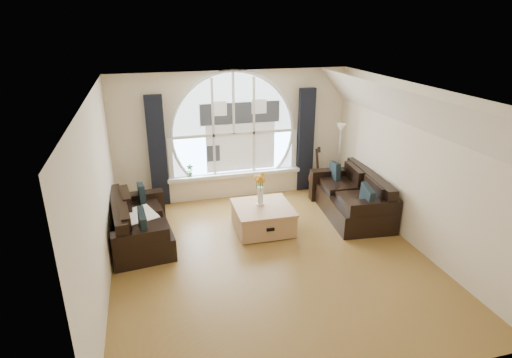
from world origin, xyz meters
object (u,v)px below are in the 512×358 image
object	(u,v)px
vase_flowers	(260,185)
potted_plant	(190,171)
sofa_right	(351,196)
floor_lamp	(339,160)
coffee_chest	(263,217)
sofa_left	(141,221)
guitar	(316,168)

from	to	relation	value
vase_flowers	potted_plant	distance (m)	1.93
sofa_right	floor_lamp	bearing A→B (deg)	84.21
coffee_chest	potted_plant	bearing A→B (deg)	124.63
sofa_left	guitar	size ratio (longest dim) A/B	1.67
coffee_chest	sofa_left	bearing A→B (deg)	177.54
sofa_right	guitar	xyz separation A→B (m)	(-0.17, 1.36, 0.13)
sofa_left	guitar	distance (m)	4.08
floor_lamp	potted_plant	distance (m)	3.21
vase_flowers	potted_plant	size ratio (longest dim) A/B	2.64
sofa_left	potted_plant	distance (m)	1.89
sofa_right	floor_lamp	distance (m)	1.13
sofa_left	coffee_chest	world-z (taller)	sofa_left
sofa_right	floor_lamp	world-z (taller)	floor_lamp
vase_flowers	guitar	xyz separation A→B (m)	(1.69, 1.42, -0.33)
sofa_left	sofa_right	bearing A→B (deg)	-6.19
sofa_right	guitar	size ratio (longest dim) A/B	1.83
sofa_right	guitar	bearing A→B (deg)	102.69
floor_lamp	guitar	distance (m)	0.57
coffee_chest	guitar	size ratio (longest dim) A/B	0.98
vase_flowers	guitar	bearing A→B (deg)	39.91
vase_flowers	floor_lamp	distance (m)	2.34
coffee_chest	guitar	distance (m)	2.26
coffee_chest	potted_plant	distance (m)	2.06
coffee_chest	floor_lamp	world-z (taller)	floor_lamp
sofa_right	potted_plant	size ratio (longest dim) A/B	7.31
guitar	potted_plant	bearing A→B (deg)	165.62
guitar	floor_lamp	bearing A→B (deg)	-51.28
guitar	potted_plant	distance (m)	2.80
floor_lamp	guitar	xyz separation A→B (m)	(-0.38, 0.32, -0.27)
floor_lamp	sofa_left	bearing A→B (deg)	-165.93
vase_flowers	coffee_chest	bearing A→B (deg)	-74.45
vase_flowers	floor_lamp	world-z (taller)	floor_lamp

